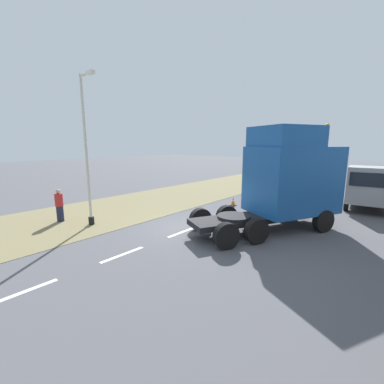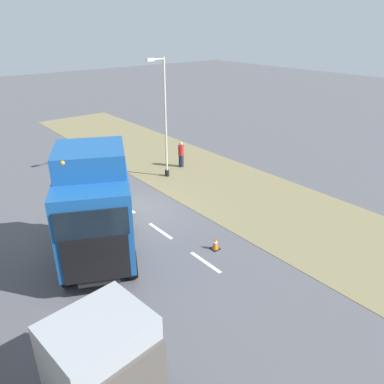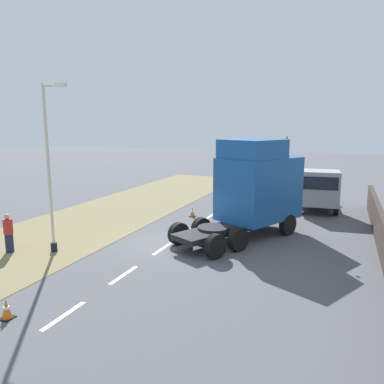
# 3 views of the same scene
# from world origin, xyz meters

# --- Properties ---
(ground_plane) EXTENTS (120.00, 120.00, 0.00)m
(ground_plane) POSITION_xyz_m (0.00, 0.00, 0.00)
(ground_plane) COLOR #515156
(ground_plane) RESTS_ON ground
(grass_verge) EXTENTS (7.00, 44.00, 0.01)m
(grass_verge) POSITION_xyz_m (-6.00, 0.00, 0.01)
(grass_verge) COLOR olive
(grass_verge) RESTS_ON ground
(lane_markings) EXTENTS (0.16, 14.60, 0.00)m
(lane_markings) POSITION_xyz_m (0.00, -0.70, 0.00)
(lane_markings) COLOR white
(lane_markings) RESTS_ON ground
(lorry_cab) EXTENTS (5.37, 7.17, 4.90)m
(lorry_cab) POSITION_xyz_m (3.27, 3.07, 2.39)
(lorry_cab) COLOR black
(lorry_cab) RESTS_ON ground
(flatbed_truck) EXTENTS (2.86, 5.64, 2.69)m
(flatbed_truck) POSITION_xyz_m (5.91, 9.21, 1.42)
(flatbed_truck) COLOR #999EA3
(flatbed_truck) RESTS_ON ground
(lamp_post) EXTENTS (1.26, 0.27, 7.09)m
(lamp_post) POSITION_xyz_m (-4.09, -2.85, 3.38)
(lamp_post) COLOR black
(lamp_post) RESTS_ON ground
(pedestrian) EXTENTS (0.39, 0.39, 1.70)m
(pedestrian) POSITION_xyz_m (-5.91, -3.63, 0.84)
(pedestrian) COLOR #1E233D
(pedestrian) RESTS_ON ground
(traffic_cone_lead) EXTENTS (0.36, 0.36, 0.58)m
(traffic_cone_lead) POSITION_xyz_m (-1.40, -7.84, 0.28)
(traffic_cone_lead) COLOR black
(traffic_cone_lead) RESTS_ON ground
(traffic_cone_trailing) EXTENTS (0.36, 0.36, 0.58)m
(traffic_cone_trailing) POSITION_xyz_m (-0.96, 5.22, 0.28)
(traffic_cone_trailing) COLOR black
(traffic_cone_trailing) RESTS_ON ground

